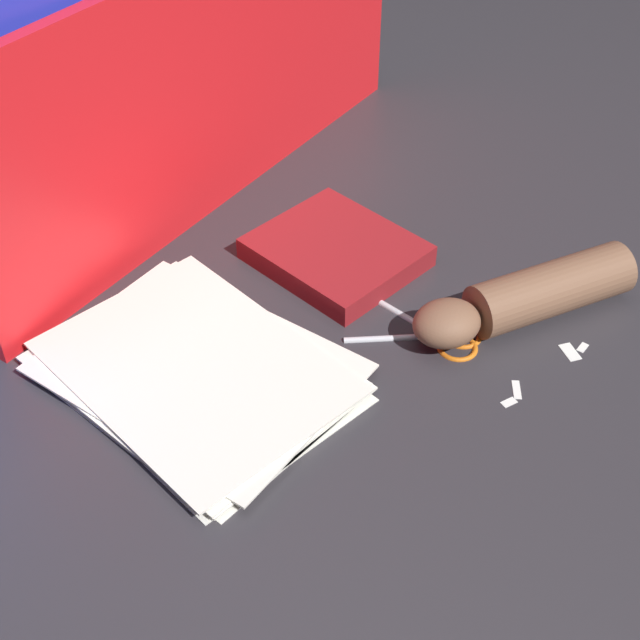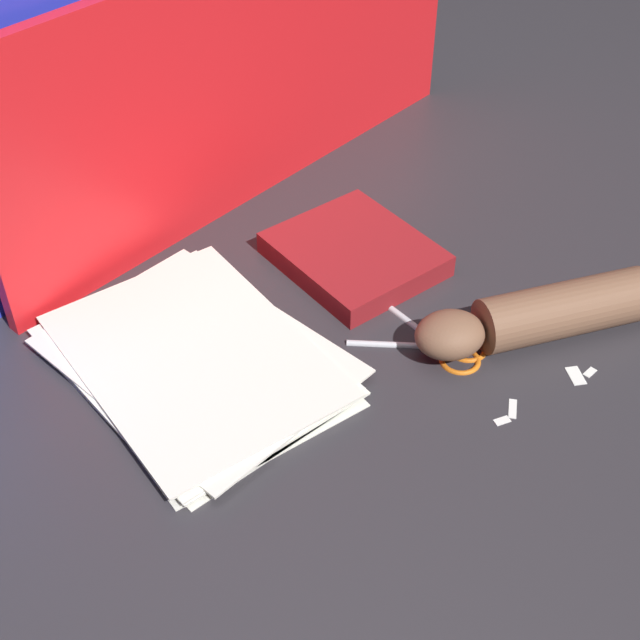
{
  "view_description": "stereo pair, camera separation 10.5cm",
  "coord_description": "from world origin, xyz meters",
  "px_view_note": "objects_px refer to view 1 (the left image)",
  "views": [
    {
      "loc": [
        -0.6,
        -0.51,
        0.76
      ],
      "look_at": [
        0.0,
        0.0,
        0.06
      ],
      "focal_mm": 50.0,
      "sensor_mm": 36.0,
      "label": 1
    },
    {
      "loc": [
        -0.52,
        -0.59,
        0.76
      ],
      "look_at": [
        0.0,
        0.0,
        0.06
      ],
      "focal_mm": 50.0,
      "sensor_mm": 36.0,
      "label": 2
    }
  ],
  "objects_px": {
    "hand_forearm": "(527,297)",
    "scissors": "(438,334)",
    "paper_stack": "(196,371)",
    "book_closed": "(336,252)"
  },
  "relations": [
    {
      "from": "hand_forearm",
      "to": "scissors",
      "type": "bearing_deg",
      "value": 148.28
    },
    {
      "from": "scissors",
      "to": "paper_stack",
      "type": "bearing_deg",
      "value": 144.25
    },
    {
      "from": "book_closed",
      "to": "scissors",
      "type": "height_order",
      "value": "book_closed"
    },
    {
      "from": "paper_stack",
      "to": "hand_forearm",
      "type": "height_order",
      "value": "hand_forearm"
    },
    {
      "from": "book_closed",
      "to": "hand_forearm",
      "type": "xyz_separation_m",
      "value": [
        0.07,
        -0.26,
        0.02
      ]
    },
    {
      "from": "paper_stack",
      "to": "book_closed",
      "type": "distance_m",
      "value": 0.28
    },
    {
      "from": "scissors",
      "to": "hand_forearm",
      "type": "distance_m",
      "value": 0.12
    },
    {
      "from": "book_closed",
      "to": "scissors",
      "type": "bearing_deg",
      "value": -99.94
    },
    {
      "from": "book_closed",
      "to": "hand_forearm",
      "type": "bearing_deg",
      "value": -75.59
    },
    {
      "from": "book_closed",
      "to": "scissors",
      "type": "xyz_separation_m",
      "value": [
        -0.03,
        -0.2,
        -0.01
      ]
    }
  ]
}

